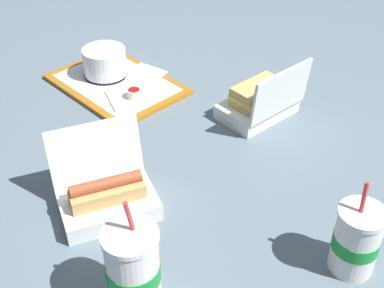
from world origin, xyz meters
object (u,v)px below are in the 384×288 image
Objects in this scene: soda_cup_back at (133,269)px; soda_cup_left at (355,241)px; plastic_fork at (112,101)px; cake_container at (105,63)px; ketchup_cup at (134,93)px; clamshell_hotdog_back at (106,195)px; food_tray at (117,84)px; clamshell_sandwich_center at (260,102)px.

soda_cup_back is 0.40m from soda_cup_left.
soda_cup_back is (-0.56, 0.32, 0.07)m from plastic_fork.
cake_container reaches higher than ketchup_cup.
cake_container is at bearing -33.00° from clamshell_hotdog_back.
food_tray is at bearing 178.70° from cake_container.
plastic_fork reaches higher than food_tray.
clamshell_sandwich_center is at bearing -27.66° from soda_cup_left.
soda_cup_left is (-0.20, -0.35, -0.01)m from soda_cup_back.
clamshell_sandwich_center is 0.88× the size of soda_cup_back.
ketchup_cup is 0.36× the size of plastic_fork.
soda_cup_left is (-0.84, 0.04, 0.06)m from food_tray.
clamshell_hotdog_back is at bearing 136.71° from ketchup_cup.
cake_container reaches higher than plastic_fork.
clamshell_hotdog_back is (-0.33, 0.23, 0.02)m from plastic_fork.
clamshell_sandwich_center is at bearing -155.13° from cake_container.
ketchup_cup is (-0.15, 0.01, -0.03)m from cake_container.
soda_cup_back reaches higher than food_tray.
clamshell_sandwich_center is (-0.29, -0.27, 0.03)m from plastic_fork.
clamshell_hotdog_back is 0.25m from soda_cup_back.
soda_cup_left reaches higher than cake_container.
food_tray is 0.10m from ketchup_cup.
cake_container is at bearing 24.87° from clamshell_sandwich_center.
cake_container is at bearing -1.30° from food_tray.
ketchup_cup is 0.18× the size of soda_cup_back.
food_tray is 0.42m from clamshell_sandwich_center.
ketchup_cup is 0.43m from clamshell_hotdog_back.
ketchup_cup is at bearing -91.41° from plastic_fork.
clamshell_hotdog_back reaches higher than cake_container.
plastic_fork is at bearing 1.76° from soda_cup_left.
plastic_fork is at bearing -30.19° from soda_cup_back.
cake_container is at bearing -8.78° from plastic_fork.
cake_container is at bearing -2.91° from soda_cup_left.
plastic_fork is 0.46× the size of clamshell_hotdog_back.
soda_cup_back is 1.12× the size of soda_cup_left.
soda_cup_back is at bearing 144.43° from ketchup_cup.
ketchup_cup is at bearing 176.40° from cake_container.
ketchup_cup is 0.06m from plastic_fork.
clamshell_hotdog_back reaches higher than food_tray.
cake_container is 0.64× the size of clamshell_sandwich_center.
clamshell_hotdog_back and clamshell_sandwich_center have the same top height.
plastic_fork is 0.41m from clamshell_hotdog_back.
soda_cup_left is at bearing 177.09° from cake_container.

